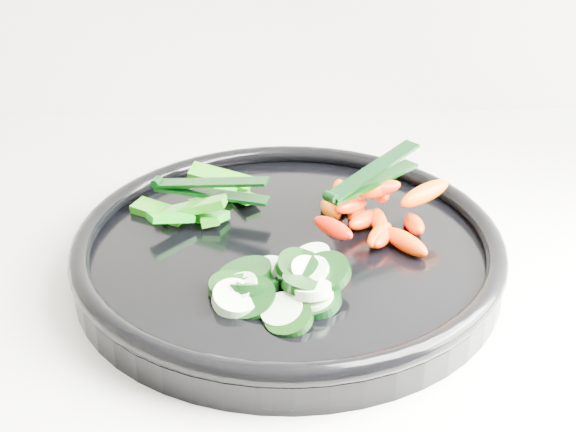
{
  "coord_description": "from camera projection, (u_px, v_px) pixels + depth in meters",
  "views": [
    {
      "loc": [
        0.39,
        1.03,
        1.32
      ],
      "look_at": [
        0.42,
        1.63,
        0.99
      ],
      "focal_mm": 50.0,
      "sensor_mm": 36.0,
      "label": 1
    }
  ],
  "objects": [
    {
      "name": "cucumber_pile",
      "position": [
        273.0,
        287.0,
        0.63
      ],
      "size": [
        0.12,
        0.12,
        0.04
      ],
      "color": "black",
      "rests_on": "veggie_tray"
    },
    {
      "name": "carrot_pile",
      "position": [
        371.0,
        210.0,
        0.72
      ],
      "size": [
        0.13,
        0.14,
        0.05
      ],
      "color": "#E84900",
      "rests_on": "veggie_tray"
    },
    {
      "name": "tong_carrot",
      "position": [
        371.0,
        177.0,
        0.71
      ],
      "size": [
        0.1,
        0.09,
        0.02
      ],
      "color": "black",
      "rests_on": "carrot_pile"
    },
    {
      "name": "veggie_tray",
      "position": [
        288.0,
        251.0,
        0.7
      ],
      "size": [
        0.48,
        0.48,
        0.04
      ],
      "color": "black",
      "rests_on": "counter"
    },
    {
      "name": "tong_pepper",
      "position": [
        207.0,
        188.0,
        0.74
      ],
      "size": [
        0.11,
        0.05,
        0.02
      ],
      "color": "black",
      "rests_on": "pepper_pile"
    },
    {
      "name": "pepper_pile",
      "position": [
        202.0,
        203.0,
        0.75
      ],
      "size": [
        0.12,
        0.11,
        0.04
      ],
      "color": "#1D6F0A",
      "rests_on": "veggie_tray"
    }
  ]
}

